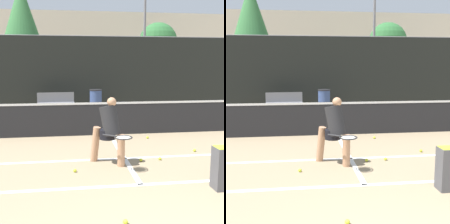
% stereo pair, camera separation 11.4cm
% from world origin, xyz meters
% --- Properties ---
extents(court_baseline_near, '(11.00, 0.10, 0.01)m').
position_xyz_m(court_baseline_near, '(0.00, 2.82, 0.00)').
color(court_baseline_near, white).
rests_on(court_baseline_near, ground).
extents(court_service_line, '(8.25, 0.10, 0.01)m').
position_xyz_m(court_service_line, '(0.00, 4.32, 0.00)').
color(court_service_line, white).
rests_on(court_service_line, ground).
extents(court_center_mark, '(0.10, 3.81, 0.01)m').
position_xyz_m(court_center_mark, '(0.00, 4.73, 0.00)').
color(court_center_mark, white).
rests_on(court_center_mark, ground).
extents(net, '(11.09, 0.09, 1.07)m').
position_xyz_m(net, '(0.00, 6.63, 0.51)').
color(net, slate).
rests_on(net, ground).
extents(fence_back, '(24.00, 0.06, 3.22)m').
position_xyz_m(fence_back, '(0.00, 11.62, 1.61)').
color(fence_back, black).
rests_on(fence_back, ground).
extents(player_practicing, '(0.85, 1.08, 1.38)m').
position_xyz_m(player_practicing, '(-0.38, 4.01, 0.73)').
color(player_practicing, tan).
rests_on(player_practicing, ground).
extents(tennis_ball_scattered_0, '(0.07, 0.07, 0.07)m').
position_xyz_m(tennis_ball_scattered_0, '(0.96, 6.02, 0.03)').
color(tennis_ball_scattered_0, '#D1E033').
rests_on(tennis_ball_scattered_0, ground).
extents(tennis_ball_scattered_1, '(0.07, 0.07, 0.07)m').
position_xyz_m(tennis_ball_scattered_1, '(1.72, 4.61, 0.03)').
color(tennis_ball_scattered_1, '#D1E033').
rests_on(tennis_ball_scattered_1, ground).
extents(tennis_ball_scattered_2, '(0.07, 0.07, 0.07)m').
position_xyz_m(tennis_ball_scattered_2, '(0.73, 4.10, 0.03)').
color(tennis_ball_scattered_2, '#D1E033').
rests_on(tennis_ball_scattered_2, ground).
extents(tennis_ball_scattered_5, '(0.07, 0.07, 0.07)m').
position_xyz_m(tennis_ball_scattered_5, '(0.31, 4.07, 0.03)').
color(tennis_ball_scattered_5, '#D1E033').
rests_on(tennis_ball_scattered_5, ground).
extents(tennis_ball_scattered_8, '(0.07, 0.07, 0.07)m').
position_xyz_m(tennis_ball_scattered_8, '(-1.09, 3.61, 0.03)').
color(tennis_ball_scattered_8, '#D1E033').
rests_on(tennis_ball_scattered_8, ground).
extents(tennis_ball_scattered_9, '(0.07, 0.07, 0.07)m').
position_xyz_m(tennis_ball_scattered_9, '(-0.50, 1.57, 0.03)').
color(tennis_ball_scattered_9, '#D1E033').
rests_on(tennis_ball_scattered_9, ground).
extents(ball_hopper, '(0.28, 0.28, 0.71)m').
position_xyz_m(ball_hopper, '(1.27, 2.46, 0.37)').
color(ball_hopper, '#4C4C51').
rests_on(ball_hopper, ground).
extents(courtside_bench, '(1.51, 0.45, 0.86)m').
position_xyz_m(courtside_bench, '(-1.66, 10.74, 0.46)').
color(courtside_bench, slate).
rests_on(courtside_bench, ground).
extents(trash_bin, '(0.52, 0.52, 0.97)m').
position_xyz_m(trash_bin, '(-0.03, 10.71, 0.49)').
color(trash_bin, '#384C7F').
rests_on(trash_bin, ground).
extents(parked_car, '(1.86, 4.29, 1.53)m').
position_xyz_m(parked_car, '(-0.98, 14.60, 0.65)').
color(parked_car, maroon).
rests_on(parked_car, ground).
extents(floodlight_mast, '(1.10, 0.24, 9.11)m').
position_xyz_m(floodlight_mast, '(3.79, 17.81, 5.73)').
color(floodlight_mast, slate).
rests_on(floodlight_mast, ground).
extents(tree_west, '(2.41, 2.41, 6.41)m').
position_xyz_m(tree_west, '(-3.56, 15.90, 4.51)').
color(tree_west, brown).
rests_on(tree_west, ground).
extents(tree_mid, '(2.89, 2.89, 5.08)m').
position_xyz_m(tree_mid, '(5.70, 21.23, 3.62)').
color(tree_mid, brown).
rests_on(tree_mid, ground).
extents(building_far, '(36.00, 2.40, 6.72)m').
position_xyz_m(building_far, '(0.00, 28.21, 3.36)').
color(building_far, beige).
rests_on(building_far, ground).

